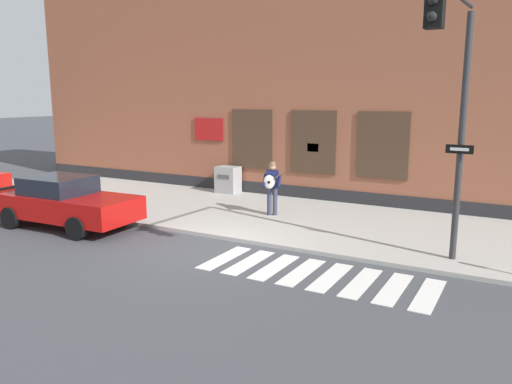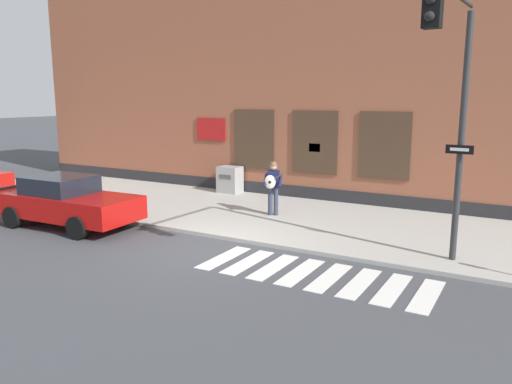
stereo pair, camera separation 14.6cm
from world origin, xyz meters
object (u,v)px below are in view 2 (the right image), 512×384
at_px(busker, 273,185).
at_px(red_car, 66,201).
at_px(utility_box, 230,180).
at_px(traffic_light, 453,87).

bearing_deg(busker, red_car, -141.22).
distance_m(busker, utility_box, 4.22).
distance_m(red_car, traffic_light, 11.15).
bearing_deg(traffic_light, red_car, -175.13).
xyz_separation_m(traffic_light, utility_box, (-8.96, 5.68, -3.44)).
height_order(red_car, busker, busker).
relative_size(red_car, busker, 2.71).
xyz_separation_m(red_car, utility_box, (1.66, 6.58, -0.14)).
bearing_deg(traffic_light, busker, 151.54).
relative_size(busker, utility_box, 1.65).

